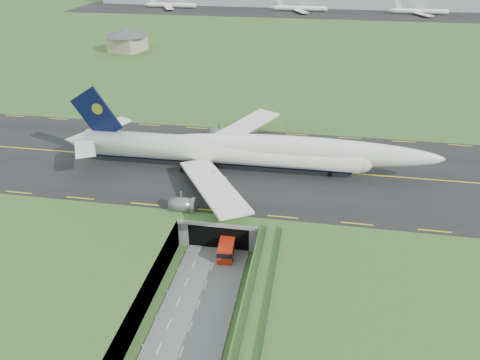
# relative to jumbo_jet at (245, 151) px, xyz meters

# --- Properties ---
(ground) EXTENTS (900.00, 900.00, 0.00)m
(ground) POSITION_rel_jumbo_jet_xyz_m (-1.49, -30.41, -11.09)
(ground) COLOR #2E5823
(ground) RESTS_ON ground
(airfield_deck) EXTENTS (800.00, 800.00, 6.00)m
(airfield_deck) POSITION_rel_jumbo_jet_xyz_m (-1.49, -30.41, -8.09)
(airfield_deck) COLOR gray
(airfield_deck) RESTS_ON ground
(trench_road) EXTENTS (12.00, 75.00, 0.20)m
(trench_road) POSITION_rel_jumbo_jet_xyz_m (-1.49, -37.91, -10.99)
(trench_road) COLOR slate
(trench_road) RESTS_ON ground
(taxiway) EXTENTS (800.00, 44.00, 0.18)m
(taxiway) POSITION_rel_jumbo_jet_xyz_m (-1.49, 2.59, -5.00)
(taxiway) COLOR black
(taxiway) RESTS_ON airfield_deck
(tunnel_portal) EXTENTS (17.00, 22.30, 6.00)m
(tunnel_portal) POSITION_rel_jumbo_jet_xyz_m (-1.49, -13.69, -7.75)
(tunnel_portal) COLOR gray
(tunnel_portal) RESTS_ON ground
(guideway) EXTENTS (3.00, 53.00, 7.05)m
(guideway) POSITION_rel_jumbo_jet_xyz_m (9.51, -49.52, -5.77)
(guideway) COLOR #A8A8A3
(guideway) RESTS_ON ground
(jumbo_jet) EXTENTS (87.01, 57.34, 18.97)m
(jumbo_jet) POSITION_rel_jumbo_jet_xyz_m (0.00, 0.00, 0.00)
(jumbo_jet) COLOR white
(jumbo_jet) RESTS_ON ground
(shuttle_tram) EXTENTS (3.37, 7.82, 3.12)m
(shuttle_tram) POSITION_rel_jumbo_jet_xyz_m (0.48, -23.80, -9.38)
(shuttle_tram) COLOR red
(shuttle_tram) RESTS_ON ground
(service_building) EXTENTS (23.90, 23.90, 10.52)m
(service_building) POSITION_rel_jumbo_jet_xyz_m (-72.59, 110.79, 1.15)
(service_building) COLOR tan
(service_building) RESTS_ON ground
(distant_hills) EXTENTS (700.00, 91.00, 60.00)m
(distant_hills) POSITION_rel_jumbo_jet_xyz_m (62.89, 399.59, -15.09)
(distant_hills) COLOR slate
(distant_hills) RESTS_ON ground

